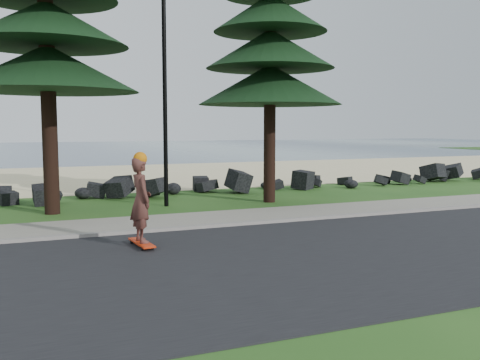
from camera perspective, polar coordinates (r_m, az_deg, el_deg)
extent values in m
plane|color=#214A17|center=(14.45, -4.65, -4.53)|extent=(160.00, 160.00, 0.00)
cube|color=black|center=(10.34, 3.07, -8.60)|extent=(160.00, 7.00, 0.02)
cube|color=gray|center=(13.60, -3.49, -4.96)|extent=(160.00, 0.20, 0.10)
cube|color=gray|center=(14.63, -4.89, -4.25)|extent=(160.00, 2.00, 0.08)
cube|color=beige|center=(28.49, -13.59, 0.40)|extent=(160.00, 15.00, 0.01)
cube|color=#324760|center=(64.74, -18.59, 3.16)|extent=(160.00, 58.00, 0.01)
cylinder|color=black|center=(18.44, 3.24, 16.44)|extent=(0.40, 0.40, 12.00)
cylinder|color=black|center=(17.35, -8.04, 10.40)|extent=(0.14, 0.14, 8.00)
cube|color=red|center=(11.64, -10.44, -6.59)|extent=(0.38, 1.11, 0.04)
imported|color=#4E2923|center=(11.48, -10.52, -2.09)|extent=(0.50, 0.70, 1.81)
sphere|color=#C96D0B|center=(11.40, -10.60, 2.24)|extent=(0.29, 0.29, 0.29)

